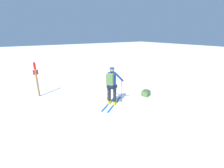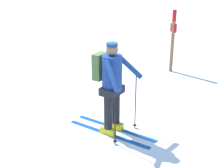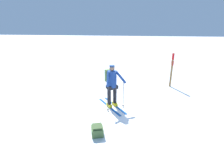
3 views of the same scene
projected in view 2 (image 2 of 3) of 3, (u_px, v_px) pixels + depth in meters
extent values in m
plane|color=white|center=(116.00, 130.00, 6.03)|extent=(80.00, 80.00, 0.00)
cube|color=#144C9E|center=(116.00, 128.00, 6.09)|extent=(1.13, 1.48, 0.01)
cube|color=yellow|center=(116.00, 125.00, 6.06)|extent=(0.27, 0.31, 0.12)
cylinder|color=black|center=(116.00, 106.00, 5.91)|extent=(0.15, 0.15, 0.72)
cube|color=#144C9E|center=(108.00, 134.00, 5.88)|extent=(1.13, 1.48, 0.01)
cube|color=yellow|center=(108.00, 131.00, 5.86)|extent=(0.27, 0.31, 0.12)
cylinder|color=black|center=(108.00, 111.00, 5.70)|extent=(0.15, 0.15, 0.72)
cube|color=black|center=(112.00, 90.00, 5.67)|extent=(0.52, 0.50, 0.14)
cylinder|color=navy|center=(112.00, 73.00, 5.55)|extent=(0.36, 0.36, 0.66)
sphere|color=#8C664C|center=(112.00, 50.00, 5.39)|extent=(0.21, 0.21, 0.21)
cylinder|color=navy|center=(112.00, 45.00, 5.36)|extent=(0.20, 0.20, 0.06)
cube|color=#4C6B38|center=(100.00, 66.00, 5.66)|extent=(0.34, 0.31, 0.49)
cylinder|color=black|center=(136.00, 101.00, 5.89)|extent=(0.02, 0.02, 1.14)
cylinder|color=black|center=(135.00, 125.00, 6.08)|extent=(0.07, 0.07, 0.01)
cylinder|color=navy|center=(129.00, 66.00, 5.64)|extent=(0.49, 0.27, 0.48)
cylinder|color=black|center=(115.00, 116.00, 5.35)|extent=(0.02, 0.02, 1.14)
cylinder|color=black|center=(115.00, 141.00, 5.53)|extent=(0.07, 0.07, 0.01)
cylinder|color=navy|center=(112.00, 75.00, 5.20)|extent=(0.14, 0.50, 0.48)
cylinder|color=olive|center=(173.00, 42.00, 8.94)|extent=(0.10, 0.10, 1.80)
cylinder|color=red|center=(174.00, 16.00, 8.67)|extent=(0.11, 0.11, 0.32)
cube|color=red|center=(174.00, 28.00, 8.80)|extent=(0.07, 0.24, 0.24)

